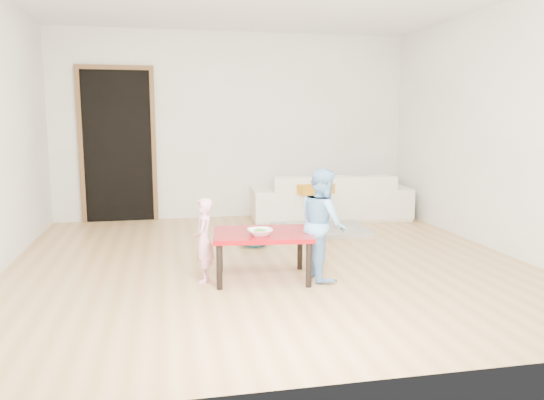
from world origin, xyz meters
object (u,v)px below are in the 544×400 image
object	(u,v)px
red_table	(262,255)
child_pink	(203,240)
sofa	(329,196)
basin	(255,240)
child_blue	(323,224)
bowl	(260,232)

from	to	relation	value
red_table	child_pink	size ratio (longest dim) A/B	1.16
sofa	child_pink	distance (m)	3.24
sofa	basin	xyz separation A→B (m)	(-1.31, -1.38, -0.26)
child_pink	basin	xyz separation A→B (m)	(0.65, 1.20, -0.31)
sofa	red_table	size ratio (longest dim) A/B	2.58
child_pink	child_blue	distance (m)	1.06
sofa	red_table	xyz separation A→B (m)	(-1.45, -2.61, -0.11)
red_table	basin	distance (m)	1.25
bowl	basin	size ratio (longest dim) A/B	0.55
red_table	basin	size ratio (longest dim) A/B	2.15
sofa	basin	world-z (taller)	sofa
red_table	bowl	xyz separation A→B (m)	(-0.04, -0.12, 0.24)
bowl	child_pink	size ratio (longest dim) A/B	0.29
child_blue	basin	size ratio (longest dim) A/B	2.49
sofa	basin	size ratio (longest dim) A/B	5.54
red_table	child_pink	xyz separation A→B (m)	(-0.51, 0.03, 0.15)
sofa	basin	distance (m)	1.92
child_pink	basin	size ratio (longest dim) A/B	1.85
red_table	child_blue	size ratio (longest dim) A/B	0.86
bowl	child_blue	distance (m)	0.58
bowl	child_blue	bearing A→B (deg)	4.53
bowl	child_pink	bearing A→B (deg)	162.61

